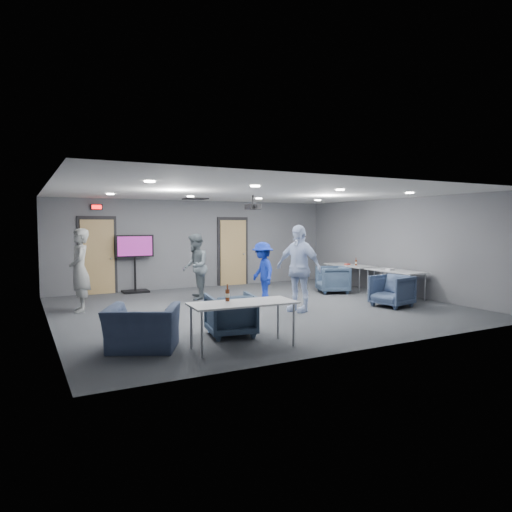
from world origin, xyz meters
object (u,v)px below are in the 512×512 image
person_c (298,268)px  table_right_a (350,266)px  person_d (263,272)px  bottle_front (227,295)px  tv_stand (135,260)px  chair_right_c (392,291)px  bottle_right (356,263)px  chair_right_a (332,279)px  person_a (80,270)px  chair_front_a (231,315)px  table_right_b (395,272)px  projector (253,207)px  chair_right_b (387,288)px  chair_front_b (142,328)px  person_b (195,267)px  table_front_left (243,305)px

person_c → table_right_a: (3.40, 2.34, -0.30)m
person_c → person_d: size_ratio=1.29×
bottle_front → tv_stand: size_ratio=0.16×
chair_right_c → bottle_front: size_ratio=3.06×
bottle_right → chair_right_a: bearing=-169.1°
person_a → person_c: (4.38, -2.27, 0.04)m
chair_right_c → table_right_a: bearing=148.4°
person_c → chair_front_a: 2.74m
table_right_b → projector: 4.28m
chair_right_b → bottle_right: size_ratio=3.08×
person_c → chair_front_b: size_ratio=1.83×
person_b → chair_right_c: (3.79, -3.21, -0.48)m
bottle_right → tv_stand: (-6.02, 2.52, 0.13)m
tv_stand → table_right_a: bearing=-20.5°
table_right_a → table_right_b: 1.90m
bottle_front → chair_right_c: bearing=15.7°
chair_right_b → tv_stand: (-5.34, 4.55, 0.61)m
person_d → bottle_right: 3.49m
chair_right_a → bottle_front: (-5.02, -3.82, 0.44)m
person_d → chair_front_a: 3.74m
person_b → table_front_left: (-0.96, -4.81, -0.18)m
table_right_a → bottle_right: bearing=-176.9°
chair_front_b → person_b: bearing=-93.4°
person_d → chair_right_b: 3.22m
chair_right_b → chair_front_a: size_ratio=0.89×
chair_right_a → chair_right_b: (0.34, -1.83, -0.05)m
chair_right_a → table_front_left: bearing=-28.7°
person_b → bottle_right: size_ratio=7.26×
chair_front_b → bottle_front: bearing=-170.2°
chair_right_b → table_right_b: table_right_b is taller
person_a → table_right_b: 7.99m
person_b → chair_right_a: (3.88, -0.77, -0.48)m
table_right_b → bottle_right: 1.63m
chair_right_b → projector: bearing=-132.2°
person_a → chair_right_c: bearing=72.0°
chair_front_a → table_right_a: bearing=-137.3°
chair_right_a → table_front_left: 6.31m
table_right_a → projector: 4.23m
projector → person_d: bearing=5.1°
table_right_b → chair_front_b: bearing=105.3°
chair_front_a → bottle_front: bottle_front is taller
chair_right_c → chair_front_a: bearing=-91.0°
chair_right_b → projector: 4.01m
person_b → person_d: (1.44, -1.05, -0.10)m
chair_front_a → projector: projector is taller
chair_front_a → tv_stand: size_ratio=0.50×
table_front_left → tv_stand: 6.75m
person_a → projector: 4.33m
person_b → person_c: person_c is taller
person_d → tv_stand: size_ratio=0.91×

